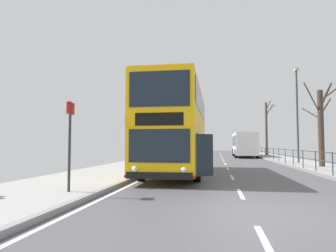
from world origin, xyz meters
The scene contains 8 objects.
ground centered at (-0.72, 0.00, 0.04)m, with size 15.80×140.00×0.20m.
double_decker_bus_main centered at (-2.71, 8.43, 2.32)m, with size 3.21×10.58×4.43m.
background_bus_far_lane centered at (2.73, 30.95, 1.60)m, with size 2.71×9.81×2.90m.
pedestrian_railing_far_kerb centered at (4.45, 16.80, 0.86)m, with size 0.05×32.70×1.06m.
bus_stop_sign_near centered at (-5.06, 1.29, 1.79)m, with size 0.08×0.44×2.68m.
street_lamp_far_side centered at (5.61, 17.65, 4.44)m, with size 0.28×0.60×7.39m.
bare_tree_far_00 centered at (6.01, 34.48, 3.89)m, with size 1.58×1.70×7.20m.
bare_tree_far_01 centered at (5.94, 13.35, 2.85)m, with size 2.22×3.49×5.53m.
Camera 1 is at (-0.76, -7.16, 1.54)m, focal length 32.27 mm.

